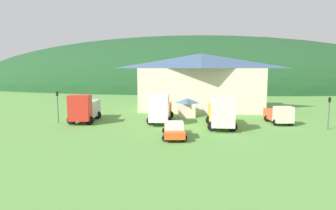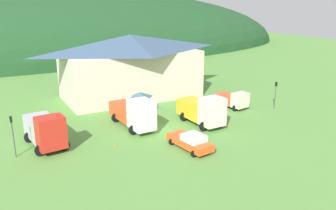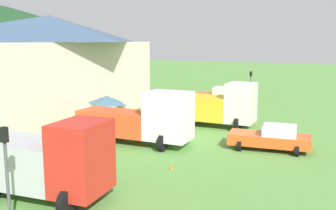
% 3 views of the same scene
% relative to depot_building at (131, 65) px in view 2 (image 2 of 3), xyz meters
% --- Properties ---
extents(ground_plane, '(200.00, 200.00, 0.00)m').
position_rel_depot_building_xyz_m(ground_plane, '(-3.10, -14.70, -4.79)').
color(ground_plane, '#5B9342').
extents(forested_hill_backdrop, '(159.16, 60.00, 35.06)m').
position_rel_depot_building_xyz_m(forested_hill_backdrop, '(-3.10, 54.02, -4.79)').
color(forested_hill_backdrop, '#1E4723').
rests_on(forested_hill_backdrop, ground).
extents(depot_building, '(20.92, 10.85, 9.30)m').
position_rel_depot_building_xyz_m(depot_building, '(0.00, 0.00, 0.00)').
color(depot_building, beige).
rests_on(depot_building, ground).
extents(play_shed_cream, '(2.57, 2.73, 2.62)m').
position_rel_depot_building_xyz_m(play_shed_cream, '(-1.90, -7.45, -3.44)').
color(play_shed_cream, beige).
rests_on(play_shed_cream, ground).
extents(crane_truck_red, '(3.73, 6.83, 3.66)m').
position_rel_depot_building_xyz_m(crane_truck_red, '(-14.96, -13.26, -3.00)').
color(crane_truck_red, red).
rests_on(crane_truck_red, ground).
extents(heavy_rig_white, '(3.27, 8.17, 3.72)m').
position_rel_depot_building_xyz_m(heavy_rig_white, '(-5.12, -12.71, -3.00)').
color(heavy_rig_white, white).
rests_on(heavy_rig_white, ground).
extents(heavy_rig_striped, '(3.43, 6.72, 3.70)m').
position_rel_depot_building_xyz_m(heavy_rig_striped, '(2.33, -15.57, -2.99)').
color(heavy_rig_striped, silver).
rests_on(heavy_rig_striped, ground).
extents(light_truck_cream, '(2.98, 5.05, 2.33)m').
position_rel_depot_building_xyz_m(light_truck_cream, '(9.77, -11.92, -3.63)').
color(light_truck_cream, beige).
rests_on(light_truck_cream, ground).
extents(service_pickup_orange, '(2.83, 5.37, 1.66)m').
position_rel_depot_building_xyz_m(service_pickup_orange, '(-2.67, -20.81, -3.96)').
color(service_pickup_orange, '#EA531F').
rests_on(service_pickup_orange, ground).
extents(traffic_light_west, '(0.20, 0.32, 4.02)m').
position_rel_depot_building_xyz_m(traffic_light_west, '(-17.99, -14.41, -2.32)').
color(traffic_light_west, '#4C4C51').
rests_on(traffic_light_west, ground).
extents(traffic_light_east, '(0.20, 0.32, 3.69)m').
position_rel_depot_building_xyz_m(traffic_light_east, '(14.39, -15.07, -2.50)').
color(traffic_light_east, '#4C4C51').
rests_on(traffic_light_east, ground).
extents(traffic_cone_near_pickup, '(0.36, 0.36, 0.61)m').
position_rel_depot_building_xyz_m(traffic_cone_near_pickup, '(-8.98, -16.65, -4.79)').
color(traffic_cone_near_pickup, orange).
rests_on(traffic_cone_near_pickup, ground).
extents(traffic_cone_mid_row, '(0.36, 0.36, 0.50)m').
position_rel_depot_building_xyz_m(traffic_cone_mid_row, '(4.55, -18.06, -4.79)').
color(traffic_cone_mid_row, orange).
rests_on(traffic_cone_mid_row, ground).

